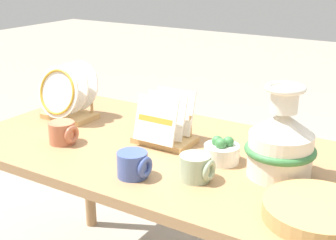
{
  "coord_description": "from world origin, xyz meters",
  "views": [
    {
      "loc": [
        0.82,
        -1.33,
        1.38
      ],
      "look_at": [
        0.0,
        0.0,
        0.84
      ],
      "focal_mm": 50.0,
      "sensor_mm": 36.0,
      "label": 1
    }
  ],
  "objects_px": {
    "dish_rack_square_plates": "(165,128)",
    "mug_cobalt_glaze": "(134,165)",
    "fruit_bowl": "(222,151)",
    "mug_sage_glaze": "(196,168)",
    "mug_terracotta_glaze": "(63,133)",
    "ceramic_vase": "(281,141)",
    "wicker_charger_stack": "(318,212)",
    "dish_rack_round_plates": "(67,98)"
  },
  "relations": [
    {
      "from": "mug_sage_glaze",
      "to": "fruit_bowl",
      "type": "relative_size",
      "value": 0.88
    },
    {
      "from": "mug_cobalt_glaze",
      "to": "fruit_bowl",
      "type": "height_order",
      "value": "fruit_bowl"
    },
    {
      "from": "mug_cobalt_glaze",
      "to": "mug_terracotta_glaze",
      "type": "relative_size",
      "value": 1.0
    },
    {
      "from": "ceramic_vase",
      "to": "wicker_charger_stack",
      "type": "distance_m",
      "value": 0.28
    },
    {
      "from": "mug_cobalt_glaze",
      "to": "dish_rack_round_plates",
      "type": "bearing_deg",
      "value": 151.63
    },
    {
      "from": "fruit_bowl",
      "to": "mug_terracotta_glaze",
      "type": "bearing_deg",
      "value": -164.39
    },
    {
      "from": "mug_terracotta_glaze",
      "to": "wicker_charger_stack",
      "type": "bearing_deg",
      "value": -2.47
    },
    {
      "from": "mug_cobalt_glaze",
      "to": "mug_sage_glaze",
      "type": "relative_size",
      "value": 1.0
    },
    {
      "from": "wicker_charger_stack",
      "to": "fruit_bowl",
      "type": "xyz_separation_m",
      "value": [
        -0.38,
        0.2,
        0.01
      ]
    },
    {
      "from": "wicker_charger_stack",
      "to": "fruit_bowl",
      "type": "bearing_deg",
      "value": 151.94
    },
    {
      "from": "dish_rack_round_plates",
      "to": "mug_sage_glaze",
      "type": "distance_m",
      "value": 0.78
    },
    {
      "from": "dish_rack_square_plates",
      "to": "mug_cobalt_glaze",
      "type": "bearing_deg",
      "value": -76.77
    },
    {
      "from": "mug_terracotta_glaze",
      "to": "dish_rack_square_plates",
      "type": "bearing_deg",
      "value": 32.48
    },
    {
      "from": "wicker_charger_stack",
      "to": "dish_rack_round_plates",
      "type": "bearing_deg",
      "value": 167.24
    },
    {
      "from": "dish_rack_square_plates",
      "to": "ceramic_vase",
      "type": "bearing_deg",
      "value": -5.63
    },
    {
      "from": "dish_rack_square_plates",
      "to": "wicker_charger_stack",
      "type": "xyz_separation_m",
      "value": [
        0.63,
        -0.24,
        -0.03
      ]
    },
    {
      "from": "dish_rack_square_plates",
      "to": "mug_sage_glaze",
      "type": "relative_size",
      "value": 2.05
    },
    {
      "from": "mug_terracotta_glaze",
      "to": "mug_sage_glaze",
      "type": "distance_m",
      "value": 0.57
    },
    {
      "from": "mug_terracotta_glaze",
      "to": "ceramic_vase",
      "type": "bearing_deg",
      "value": 11.58
    },
    {
      "from": "dish_rack_round_plates",
      "to": "wicker_charger_stack",
      "type": "xyz_separation_m",
      "value": [
        1.13,
        -0.26,
        -0.07
      ]
    },
    {
      "from": "dish_rack_round_plates",
      "to": "fruit_bowl",
      "type": "height_order",
      "value": "dish_rack_round_plates"
    },
    {
      "from": "dish_rack_round_plates",
      "to": "mug_terracotta_glaze",
      "type": "xyz_separation_m",
      "value": [
        0.18,
        -0.21,
        -0.05
      ]
    },
    {
      "from": "dish_rack_square_plates",
      "to": "mug_terracotta_glaze",
      "type": "bearing_deg",
      "value": -147.52
    },
    {
      "from": "mug_cobalt_glaze",
      "to": "fruit_bowl",
      "type": "bearing_deg",
      "value": 53.58
    },
    {
      "from": "ceramic_vase",
      "to": "mug_cobalt_glaze",
      "type": "relative_size",
      "value": 2.79
    },
    {
      "from": "mug_cobalt_glaze",
      "to": "dish_rack_square_plates",
      "type": "bearing_deg",
      "value": 103.23
    },
    {
      "from": "mug_sage_glaze",
      "to": "mug_terracotta_glaze",
      "type": "bearing_deg",
      "value": 179.41
    },
    {
      "from": "dish_rack_square_plates",
      "to": "fruit_bowl",
      "type": "height_order",
      "value": "dish_rack_square_plates"
    },
    {
      "from": "dish_rack_square_plates",
      "to": "wicker_charger_stack",
      "type": "distance_m",
      "value": 0.68
    },
    {
      "from": "fruit_bowl",
      "to": "mug_cobalt_glaze",
      "type": "bearing_deg",
      "value": -126.42
    },
    {
      "from": "wicker_charger_stack",
      "to": "mug_terracotta_glaze",
      "type": "height_order",
      "value": "mug_terracotta_glaze"
    },
    {
      "from": "mug_cobalt_glaze",
      "to": "fruit_bowl",
      "type": "distance_m",
      "value": 0.31
    },
    {
      "from": "wicker_charger_stack",
      "to": "mug_sage_glaze",
      "type": "height_order",
      "value": "mug_sage_glaze"
    },
    {
      "from": "fruit_bowl",
      "to": "mug_sage_glaze",
      "type": "bearing_deg",
      "value": -92.49
    },
    {
      "from": "wicker_charger_stack",
      "to": "mug_terracotta_glaze",
      "type": "relative_size",
      "value": 2.77
    },
    {
      "from": "wicker_charger_stack",
      "to": "mug_terracotta_glaze",
      "type": "xyz_separation_m",
      "value": [
        -0.95,
        0.04,
        0.02
      ]
    },
    {
      "from": "ceramic_vase",
      "to": "mug_cobalt_glaze",
      "type": "height_order",
      "value": "ceramic_vase"
    },
    {
      "from": "dish_rack_round_plates",
      "to": "mug_cobalt_glaze",
      "type": "distance_m",
      "value": 0.64
    },
    {
      "from": "dish_rack_square_plates",
      "to": "fruit_bowl",
      "type": "distance_m",
      "value": 0.26
    },
    {
      "from": "ceramic_vase",
      "to": "mug_sage_glaze",
      "type": "bearing_deg",
      "value": -141.53
    },
    {
      "from": "dish_rack_square_plates",
      "to": "mug_cobalt_glaze",
      "type": "distance_m",
      "value": 0.3
    },
    {
      "from": "mug_sage_glaze",
      "to": "fruit_bowl",
      "type": "height_order",
      "value": "fruit_bowl"
    }
  ]
}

